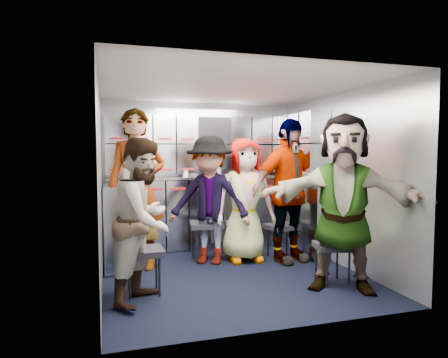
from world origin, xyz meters
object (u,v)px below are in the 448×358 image
object	(u,v)px
jump_seat_near_left	(143,254)
attendant_standing	(136,189)
jump_seat_mid_right	(281,228)
attendant_arc_b	(209,200)
jump_seat_mid_left	(206,226)
attendant_arc_e	(343,202)
jump_seat_near_right	(333,248)
attendant_arc_c	(245,200)
attendant_arc_a	(144,220)
attendant_arc_d	(288,191)
jump_seat_center	(240,226)

from	to	relation	value
jump_seat_near_left	attendant_standing	world-z (taller)	attendant_standing
jump_seat_mid_right	attendant_arc_b	distance (m)	1.04
jump_seat_mid_left	attendant_arc_e	xyz separation A→B (m)	(1.05, -1.47, 0.46)
jump_seat_near_right	attendant_arc_c	world-z (taller)	attendant_arc_c
jump_seat_mid_left	attendant_arc_a	bearing A→B (deg)	-126.01
jump_seat_near_left	attendant_arc_d	world-z (taller)	attendant_arc_d
jump_seat_center	jump_seat_mid_right	world-z (taller)	jump_seat_center
attendant_arc_e	jump_seat_near_right	bearing A→B (deg)	122.45
jump_seat_near_right	attendant_arc_e	distance (m)	0.55
attendant_arc_a	attendant_arc_c	size ratio (longest dim) A/B	0.98
jump_seat_near_right	attendant_arc_b	xyz separation A→B (m)	(-1.05, 1.11, 0.42)
jump_seat_mid_right	attendant_arc_e	bearing A→B (deg)	-85.91
jump_seat_center	jump_seat_mid_right	distance (m)	0.54
attendant_arc_e	attendant_standing	bearing A→B (deg)	178.02
attendant_arc_a	attendant_standing	bearing A→B (deg)	31.22
attendant_arc_a	attendant_arc_b	distance (m)	1.37
jump_seat_center	attendant_arc_c	size ratio (longest dim) A/B	0.30
jump_seat_center	jump_seat_near_right	xyz separation A→B (m)	(0.59, -1.27, -0.03)
jump_seat_near_left	jump_seat_mid_right	bearing A→B (deg)	24.26
attendant_standing	attendant_arc_a	distance (m)	1.09
jump_seat_center	attendant_arc_b	world-z (taller)	attendant_arc_b
jump_seat_center	jump_seat_near_right	bearing A→B (deg)	-65.08
jump_seat_near_right	attendant_arc_c	distance (m)	1.31
jump_seat_near_left	jump_seat_near_right	distance (m)	1.96
jump_seat_mid_left	attendant_arc_d	distance (m)	1.14
attendant_arc_d	attendant_standing	bearing A→B (deg)	158.36
jump_seat_mid_right	attendant_standing	distance (m)	1.93
attendant_arc_c	attendant_arc_b	bearing A→B (deg)	179.66
jump_seat_center	attendant_standing	bearing A→B (deg)	-174.57
jump_seat_mid_left	jump_seat_mid_right	distance (m)	0.98
attendant_arc_c	attendant_arc_e	size ratio (longest dim) A/B	0.87
attendant_arc_b	attendant_arc_c	world-z (taller)	attendant_arc_b
attendant_arc_c	attendant_arc_e	bearing A→B (deg)	-63.10
attendant_standing	jump_seat_near_right	bearing A→B (deg)	-10.84
jump_seat_mid_left	attendant_arc_b	distance (m)	0.41
jump_seat_mid_right	attendant_arc_a	xyz separation A→B (m)	(-1.85, -1.01, 0.37)
jump_seat_near_right	attendant_arc_a	distance (m)	1.98
jump_seat_mid_right	attendant_arc_e	xyz separation A→B (m)	(0.09, -1.26, 0.50)
jump_seat_mid_right	attendant_arc_d	xyz separation A→B (m)	(0.00, -0.18, 0.51)
jump_seat_center	attendant_arc_c	bearing A→B (deg)	-90.00
attendant_arc_d	jump_seat_mid_right	bearing A→B (deg)	75.89
jump_seat_mid_right	jump_seat_near_right	xyz separation A→B (m)	(0.09, -1.08, -0.01)
jump_seat_near_left	attendant_arc_d	size ratio (longest dim) A/B	0.25
jump_seat_near_right	attendant_arc_b	world-z (taller)	attendant_arc_b
jump_seat_near_right	attendant_arc_d	bearing A→B (deg)	95.72
jump_seat_near_right	attendant_arc_c	bearing A→B (deg)	118.41
jump_seat_mid_left	jump_seat_center	world-z (taller)	jump_seat_mid_left
jump_seat_mid_right	jump_seat_center	bearing A→B (deg)	159.13
attendant_standing	attendant_arc_e	bearing A→B (deg)	-14.62
jump_seat_near_left	attendant_arc_e	world-z (taller)	attendant_arc_e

